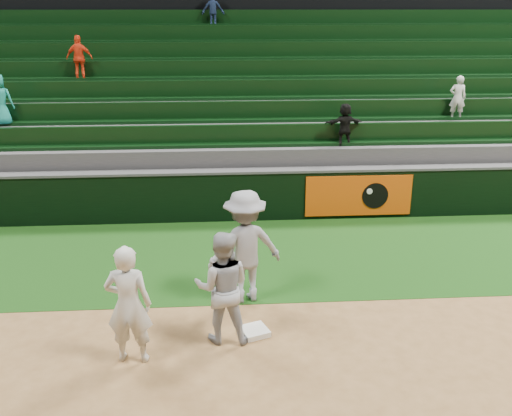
# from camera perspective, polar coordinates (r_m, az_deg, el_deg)

# --- Properties ---
(ground) EXTENTS (70.00, 70.00, 0.00)m
(ground) POSITION_cam_1_polar(r_m,az_deg,el_deg) (9.33, -0.97, -12.35)
(ground) COLOR brown
(ground) RESTS_ON ground
(foul_grass) EXTENTS (36.00, 4.20, 0.01)m
(foul_grass) POSITION_cam_1_polar(r_m,az_deg,el_deg) (11.98, -1.73, -4.77)
(foul_grass) COLOR #11360D
(foul_grass) RESTS_ON ground
(first_base) EXTENTS (0.52, 0.52, 0.09)m
(first_base) POSITION_cam_1_polar(r_m,az_deg,el_deg) (9.28, -0.15, -12.23)
(first_base) COLOR white
(first_base) RESTS_ON ground
(first_baseman) EXTENTS (0.70, 0.49, 1.82)m
(first_baseman) POSITION_cam_1_polar(r_m,az_deg,el_deg) (8.43, -12.62, -9.42)
(first_baseman) COLOR silver
(first_baseman) RESTS_ON ground
(baserunner) EXTENTS (0.93, 0.76, 1.80)m
(baserunner) POSITION_cam_1_polar(r_m,az_deg,el_deg) (8.75, -3.36, -7.91)
(baserunner) COLOR #A7AAB2
(baserunner) RESTS_ON ground
(base_coach) EXTENTS (1.45, 1.04, 2.02)m
(base_coach) POSITION_cam_1_polar(r_m,az_deg,el_deg) (9.85, -1.10, -3.88)
(base_coach) COLOR gray
(base_coach) RESTS_ON foul_grass
(field_wall) EXTENTS (36.00, 0.45, 1.25)m
(field_wall) POSITION_cam_1_polar(r_m,az_deg,el_deg) (13.81, -2.02, 1.35)
(field_wall) COLOR black
(field_wall) RESTS_ON ground
(stadium_seating) EXTENTS (36.00, 5.95, 5.44)m
(stadium_seating) POSITION_cam_1_polar(r_m,az_deg,el_deg) (17.20, -2.62, 8.63)
(stadium_seating) COLOR #39393C
(stadium_seating) RESTS_ON ground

